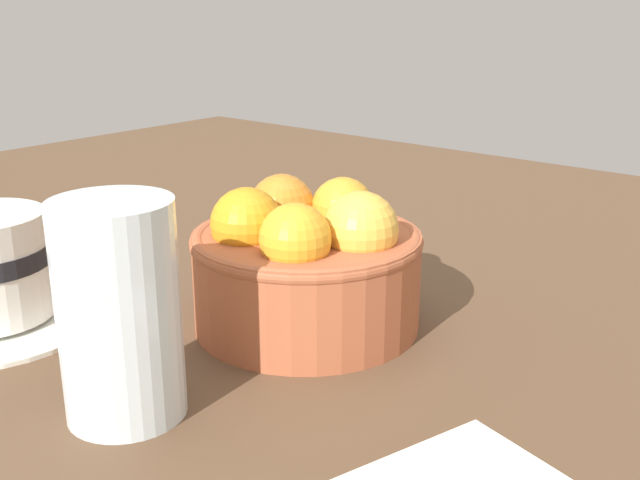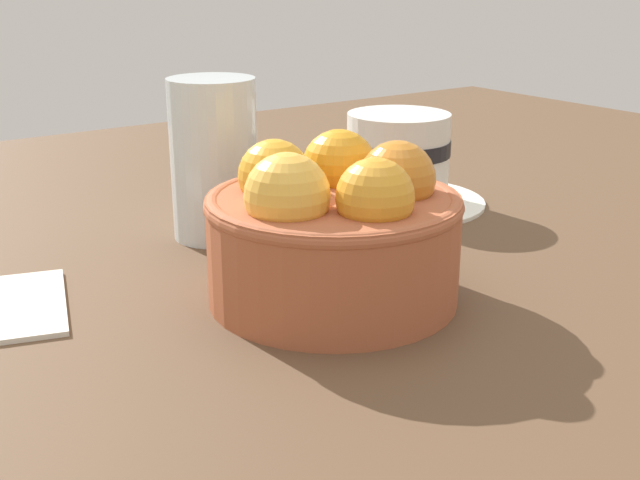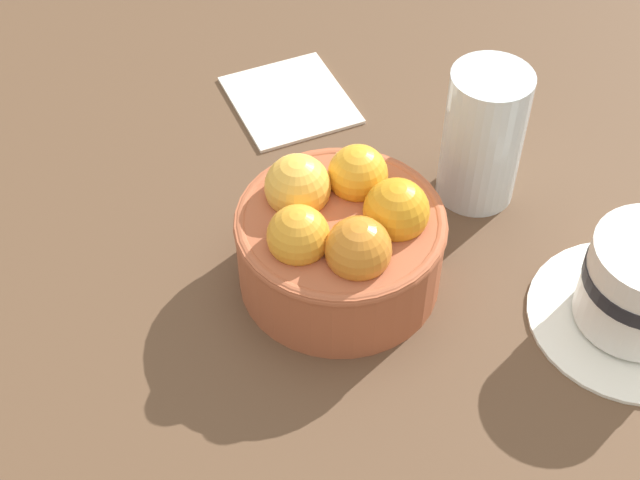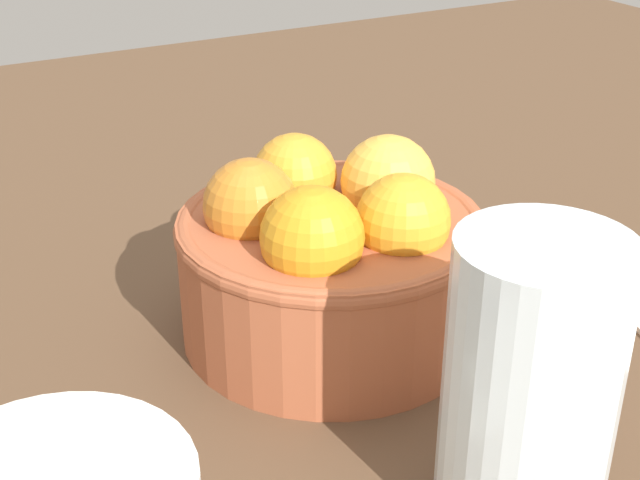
{
  "view_description": "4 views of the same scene",
  "coord_description": "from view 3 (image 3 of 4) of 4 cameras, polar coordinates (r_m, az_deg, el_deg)",
  "views": [
    {
      "loc": [
        29.22,
        -33.91,
        20.3
      ],
      "look_at": [
        -1.21,
        2.77,
        4.76
      ],
      "focal_mm": 42.47,
      "sensor_mm": 36.0,
      "label": 1
    },
    {
      "loc": [
        25.7,
        35.02,
        18.44
      ],
      "look_at": [
        0.53,
        -0.55,
        3.52
      ],
      "focal_mm": 45.46,
      "sensor_mm": 36.0,
      "label": 2
    },
    {
      "loc": [
        -31.37,
        28.2,
        49.77
      ],
      "look_at": [
        0.72,
        1.22,
        4.26
      ],
      "focal_mm": 50.78,
      "sensor_mm": 36.0,
      "label": 3
    },
    {
      "loc": [
        -18.01,
        -32.34,
        23.77
      ],
      "look_at": [
        1.09,
        3.07,
        3.37
      ],
      "focal_mm": 49.86,
      "sensor_mm": 36.0,
      "label": 4
    }
  ],
  "objects": [
    {
      "name": "terracotta_bowl",
      "position": [
        0.62,
        1.29,
        0.14
      ],
      "size": [
        14.53,
        14.53,
        9.23
      ],
      "color": "#AD5938",
      "rests_on": "ground_plane"
    },
    {
      "name": "folded_napkin",
      "position": [
        0.8,
        -1.91,
        8.9
      ],
      "size": [
        12.98,
        12.2,
        0.6
      ],
      "primitive_type": "cube",
      "rotation": [
        0.0,
        0.0,
        -0.29
      ],
      "color": "white",
      "rests_on": "ground_plane"
    },
    {
      "name": "water_glass",
      "position": [
        0.69,
        10.43,
        6.3
      ],
      "size": [
        6.03,
        6.03,
        11.17
      ],
      "primitive_type": "cylinder",
      "color": "silver",
      "rests_on": "ground_plane"
    },
    {
      "name": "ground_plane",
      "position": [
        0.67,
        1.19,
        -3.66
      ],
      "size": [
        137.33,
        112.94,
        4.61
      ],
      "primitive_type": "cube",
      "color": "brown"
    }
  ]
}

